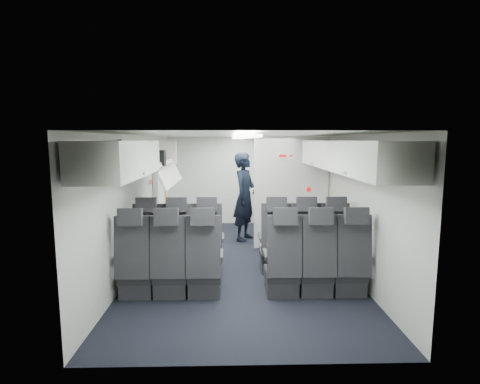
{
  "coord_description": "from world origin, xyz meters",
  "views": [
    {
      "loc": [
        -0.17,
        -6.21,
        2.07
      ],
      "look_at": [
        0.0,
        0.4,
        1.15
      ],
      "focal_mm": 28.0,
      "sensor_mm": 36.0,
      "label": 1
    }
  ],
  "objects_px": {
    "boarding_door": "(160,194)",
    "galley_unit": "(277,187)",
    "flight_attendant": "(245,197)",
    "seat_row_front": "(242,247)",
    "seat_row_mid": "(244,267)",
    "carry_on_bag": "(152,158)"
  },
  "relations": [
    {
      "from": "seat_row_front",
      "to": "carry_on_bag",
      "type": "height_order",
      "value": "carry_on_bag"
    },
    {
      "from": "seat_row_mid",
      "to": "carry_on_bag",
      "type": "relative_size",
      "value": 8.68
    },
    {
      "from": "seat_row_front",
      "to": "carry_on_bag",
      "type": "xyz_separation_m",
      "value": [
        -1.36,
        0.1,
        1.4
      ]
    },
    {
      "from": "seat_row_mid",
      "to": "boarding_door",
      "type": "bearing_deg",
      "value": 118.77
    },
    {
      "from": "galley_unit",
      "to": "boarding_door",
      "type": "height_order",
      "value": "galley_unit"
    },
    {
      "from": "galley_unit",
      "to": "boarding_door",
      "type": "bearing_deg",
      "value": -155.72
    },
    {
      "from": "boarding_door",
      "to": "flight_attendant",
      "type": "bearing_deg",
      "value": -3.92
    },
    {
      "from": "boarding_door",
      "to": "galley_unit",
      "type": "bearing_deg",
      "value": 24.28
    },
    {
      "from": "seat_row_front",
      "to": "seat_row_mid",
      "type": "height_order",
      "value": "same"
    },
    {
      "from": "seat_row_mid",
      "to": "boarding_door",
      "type": "height_order",
      "value": "boarding_door"
    },
    {
      "from": "seat_row_front",
      "to": "galley_unit",
      "type": "bearing_deg",
      "value": 73.72
    },
    {
      "from": "seat_row_front",
      "to": "boarding_door",
      "type": "relative_size",
      "value": 1.79
    },
    {
      "from": "seat_row_mid",
      "to": "carry_on_bag",
      "type": "xyz_separation_m",
      "value": [
        -1.36,
        1.0,
        1.4
      ]
    },
    {
      "from": "seat_row_mid",
      "to": "carry_on_bag",
      "type": "bearing_deg",
      "value": 143.8
    },
    {
      "from": "carry_on_bag",
      "to": "galley_unit",
      "type": "bearing_deg",
      "value": 50.64
    },
    {
      "from": "seat_row_front",
      "to": "galley_unit",
      "type": "xyz_separation_m",
      "value": [
        0.95,
        3.25,
        0.55
      ]
    },
    {
      "from": "boarding_door",
      "to": "flight_attendant",
      "type": "height_order",
      "value": "boarding_door"
    },
    {
      "from": "boarding_door",
      "to": "flight_attendant",
      "type": "xyz_separation_m",
      "value": [
        1.76,
        -0.12,
        -0.04
      ]
    },
    {
      "from": "seat_row_mid",
      "to": "carry_on_bag",
      "type": "distance_m",
      "value": 2.19
    },
    {
      "from": "seat_row_front",
      "to": "seat_row_mid",
      "type": "bearing_deg",
      "value": -90.0
    },
    {
      "from": "seat_row_front",
      "to": "carry_on_bag",
      "type": "distance_m",
      "value": 1.95
    },
    {
      "from": "seat_row_front",
      "to": "carry_on_bag",
      "type": "relative_size",
      "value": 8.68
    }
  ]
}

